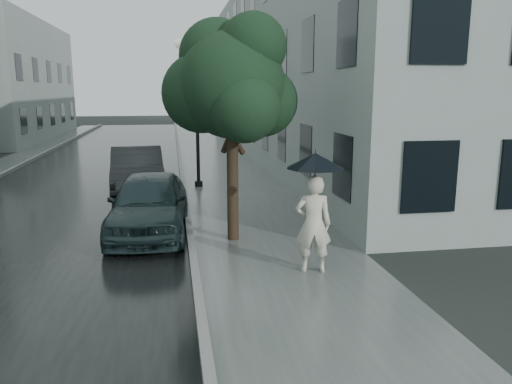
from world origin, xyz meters
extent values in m
plane|color=black|center=(0.00, 0.00, 0.00)|extent=(120.00, 120.00, 0.00)
cube|color=slate|center=(0.25, 12.00, 0.00)|extent=(3.50, 60.00, 0.01)
cube|color=slate|center=(-1.57, 12.00, 0.07)|extent=(0.15, 60.00, 0.15)
cube|color=black|center=(-5.08, 12.00, 0.00)|extent=(6.85, 60.00, 0.00)
cube|color=gray|center=(5.50, 19.50, 4.50)|extent=(7.00, 36.00, 9.00)
cube|color=black|center=(2.02, 19.50, 4.50)|extent=(0.08, 32.40, 7.20)
cube|color=black|center=(-10.32, 30.00, 4.00)|extent=(0.08, 16.20, 6.40)
imported|color=beige|center=(0.61, 0.71, 0.92)|extent=(0.74, 0.55, 1.83)
cylinder|color=black|center=(0.63, 0.73, 1.49)|extent=(0.02, 0.02, 0.95)
cone|color=black|center=(0.63, 0.73, 2.10)|extent=(1.33, 1.33, 0.28)
cylinder|color=black|center=(0.63, 0.73, 2.26)|extent=(0.02, 0.02, 0.08)
cylinder|color=black|center=(0.63, 0.73, 0.98)|extent=(0.03, 0.03, 0.06)
cylinder|color=#332619|center=(-0.60, 3.00, 1.29)|extent=(0.26, 0.26, 2.57)
sphere|color=#18341D|center=(-0.60, 3.00, 3.46)|extent=(2.30, 2.30, 2.30)
sphere|color=#18341D|center=(0.11, 3.26, 3.10)|extent=(1.59, 1.59, 1.59)
sphere|color=#18341D|center=(-1.23, 3.36, 3.29)|extent=(1.77, 1.77, 1.77)
sphere|color=#18341D|center=(-0.43, 2.38, 3.01)|extent=(1.50, 1.50, 1.50)
sphere|color=#18341D|center=(-0.87, 3.53, 4.08)|extent=(1.68, 1.68, 1.68)
sphere|color=#18341D|center=(-0.17, 2.83, 4.25)|extent=(1.43, 1.43, 1.43)
cylinder|color=black|center=(-1.03, 9.53, 2.45)|extent=(0.12, 0.12, 4.91)
cylinder|color=black|center=(-1.03, 9.53, 0.10)|extent=(0.28, 0.28, 0.20)
cylinder|color=black|center=(-1.28, 9.52, 4.91)|extent=(0.50, 0.09, 0.08)
sphere|color=silver|center=(-1.58, 9.51, 4.86)|extent=(0.32, 0.32, 0.32)
imported|color=#19292B|center=(-2.49, 3.81, 0.74)|extent=(1.98, 4.38, 1.46)
imported|color=black|center=(-3.08, 8.70, 0.76)|extent=(1.95, 4.71, 1.52)
camera|label=1|loc=(-1.91, -7.90, 3.36)|focal=35.00mm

